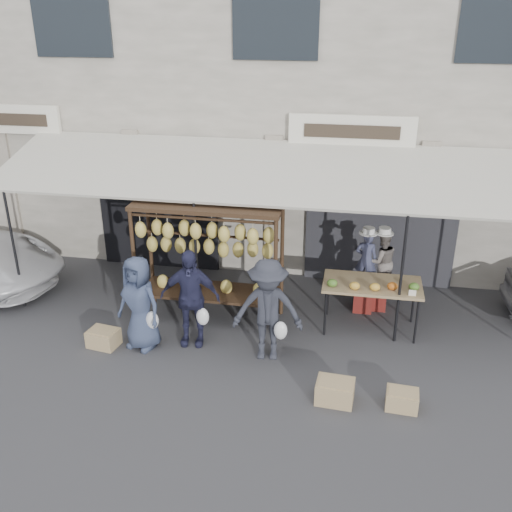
{
  "coord_description": "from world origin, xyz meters",
  "views": [
    {
      "loc": [
        1.67,
        -7.61,
        5.3
      ],
      "look_at": [
        0.02,
        1.4,
        1.3
      ],
      "focal_mm": 40.0,
      "sensor_mm": 36.0,
      "label": 1
    }
  ],
  "objects_px": {
    "vendor_left": "(366,260)",
    "vendor_right": "(382,261)",
    "produce_table": "(372,286)",
    "customer_left": "(139,303)",
    "crate_far": "(104,338)",
    "crate_near_b": "(402,400)",
    "banana_rack": "(208,241)",
    "customer_mid": "(190,298)",
    "customer_right": "(268,310)",
    "crate_near_a": "(335,391)"
  },
  "relations": [
    {
      "from": "vendor_left",
      "to": "vendor_right",
      "type": "bearing_deg",
      "value": -150.76
    },
    {
      "from": "banana_rack",
      "to": "produce_table",
      "type": "height_order",
      "value": "banana_rack"
    },
    {
      "from": "crate_near_b",
      "to": "produce_table",
      "type": "bearing_deg",
      "value": 102.43
    },
    {
      "from": "produce_table",
      "to": "customer_left",
      "type": "relative_size",
      "value": 1.04
    },
    {
      "from": "customer_mid",
      "to": "crate_near_b",
      "type": "distance_m",
      "value": 3.72
    },
    {
      "from": "crate_near_a",
      "to": "vendor_left",
      "type": "bearing_deg",
      "value": 82.75
    },
    {
      "from": "vendor_right",
      "to": "crate_far",
      "type": "distance_m",
      "value": 5.17
    },
    {
      "from": "vendor_left",
      "to": "banana_rack",
      "type": "bearing_deg",
      "value": 27.23
    },
    {
      "from": "banana_rack",
      "to": "produce_table",
      "type": "xyz_separation_m",
      "value": [
        2.88,
        0.17,
        -0.71
      ]
    },
    {
      "from": "crate_near_a",
      "to": "crate_far",
      "type": "relative_size",
      "value": 1.1
    },
    {
      "from": "vendor_left",
      "to": "crate_near_b",
      "type": "xyz_separation_m",
      "value": [
        0.59,
        -2.84,
        -0.91
      ]
    },
    {
      "from": "produce_table",
      "to": "crate_near_b",
      "type": "xyz_separation_m",
      "value": [
        0.47,
        -2.13,
        -0.73
      ]
    },
    {
      "from": "crate_near_a",
      "to": "customer_left",
      "type": "bearing_deg",
      "value": 164.65
    },
    {
      "from": "banana_rack",
      "to": "customer_left",
      "type": "xyz_separation_m",
      "value": [
        -0.91,
        -1.07,
        -0.75
      ]
    },
    {
      "from": "produce_table",
      "to": "crate_far",
      "type": "bearing_deg",
      "value": -162.96
    },
    {
      "from": "produce_table",
      "to": "customer_left",
      "type": "height_order",
      "value": "customer_left"
    },
    {
      "from": "produce_table",
      "to": "customer_mid",
      "type": "relative_size",
      "value": 0.99
    },
    {
      "from": "vendor_right",
      "to": "crate_near_b",
      "type": "distance_m",
      "value": 3.08
    },
    {
      "from": "banana_rack",
      "to": "vendor_right",
      "type": "xyz_separation_m",
      "value": [
        3.05,
        0.98,
        -0.58
      ]
    },
    {
      "from": "produce_table",
      "to": "vendor_right",
      "type": "bearing_deg",
      "value": 78.51
    },
    {
      "from": "vendor_left",
      "to": "crate_near_b",
      "type": "height_order",
      "value": "vendor_left"
    },
    {
      "from": "crate_near_b",
      "to": "vendor_left",
      "type": "bearing_deg",
      "value": 101.82
    },
    {
      "from": "banana_rack",
      "to": "produce_table",
      "type": "distance_m",
      "value": 2.97
    },
    {
      "from": "banana_rack",
      "to": "crate_near_b",
      "type": "relative_size",
      "value": 5.75
    },
    {
      "from": "customer_left",
      "to": "crate_far",
      "type": "height_order",
      "value": "customer_left"
    },
    {
      "from": "vendor_right",
      "to": "customer_left",
      "type": "relative_size",
      "value": 0.72
    },
    {
      "from": "produce_table",
      "to": "customer_right",
      "type": "relative_size",
      "value": 0.97
    },
    {
      "from": "vendor_right",
      "to": "crate_near_b",
      "type": "height_order",
      "value": "vendor_right"
    },
    {
      "from": "produce_table",
      "to": "customer_right",
      "type": "bearing_deg",
      "value": -144.26
    },
    {
      "from": "vendor_right",
      "to": "customer_left",
      "type": "distance_m",
      "value": 4.46
    },
    {
      "from": "customer_mid",
      "to": "vendor_left",
      "type": "bearing_deg",
      "value": 25.15
    },
    {
      "from": "produce_table",
      "to": "crate_near_b",
      "type": "bearing_deg",
      "value": -77.57
    },
    {
      "from": "customer_left",
      "to": "produce_table",
      "type": "bearing_deg",
      "value": 36.1
    },
    {
      "from": "vendor_right",
      "to": "customer_mid",
      "type": "distance_m",
      "value": 3.64
    },
    {
      "from": "vendor_right",
      "to": "customer_right",
      "type": "bearing_deg",
      "value": 29.28
    },
    {
      "from": "vendor_right",
      "to": "crate_near_a",
      "type": "distance_m",
      "value": 3.15
    },
    {
      "from": "banana_rack",
      "to": "crate_far",
      "type": "bearing_deg",
      "value": -142.64
    },
    {
      "from": "produce_table",
      "to": "crate_near_a",
      "type": "relative_size",
      "value": 3.13
    },
    {
      "from": "banana_rack",
      "to": "customer_mid",
      "type": "xyz_separation_m",
      "value": [
        -0.12,
        -0.81,
        -0.71
      ]
    },
    {
      "from": "vendor_left",
      "to": "customer_mid",
      "type": "distance_m",
      "value": 3.34
    },
    {
      "from": "customer_mid",
      "to": "customer_right",
      "type": "relative_size",
      "value": 0.98
    },
    {
      "from": "vendor_right",
      "to": "crate_far",
      "type": "relative_size",
      "value": 2.39
    },
    {
      "from": "produce_table",
      "to": "crate_near_a",
      "type": "bearing_deg",
      "value": -102.81
    },
    {
      "from": "customer_mid",
      "to": "customer_right",
      "type": "distance_m",
      "value": 1.37
    },
    {
      "from": "produce_table",
      "to": "vendor_right",
      "type": "height_order",
      "value": "vendor_right"
    },
    {
      "from": "customer_left",
      "to": "customer_mid",
      "type": "relative_size",
      "value": 0.96
    },
    {
      "from": "customer_left",
      "to": "crate_near_a",
      "type": "distance_m",
      "value": 3.48
    },
    {
      "from": "vendor_right",
      "to": "crate_near_a",
      "type": "bearing_deg",
      "value": 59.02
    },
    {
      "from": "vendor_left",
      "to": "customer_left",
      "type": "bearing_deg",
      "value": 37.61
    },
    {
      "from": "customer_mid",
      "to": "crate_far",
      "type": "height_order",
      "value": "customer_mid"
    }
  ]
}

